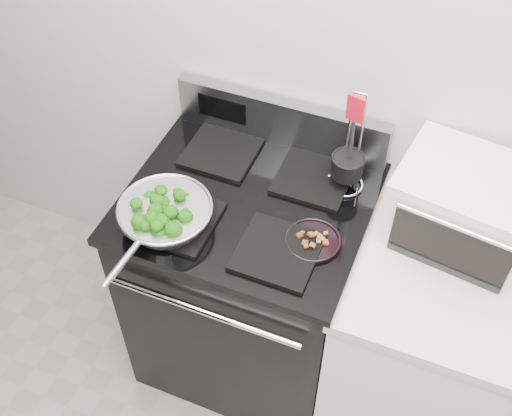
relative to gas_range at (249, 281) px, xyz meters
The scene contains 8 objects.
back_wall 0.97m from the gas_range, 48.22° to the left, with size 4.00×0.02×2.70m, color #B4B1AB.
gas_range is the anchor object (origin of this frame).
counter 0.69m from the gas_range, ahead, with size 0.62×0.68×0.92m.
skillet 0.58m from the gas_range, 134.43° to the right, with size 0.30×0.48×0.06m.
broccoli_pile 0.60m from the gas_range, 134.81° to the right, with size 0.24×0.24×0.08m, color #0A3204, non-canonical shape.
bacon_plate 0.55m from the gas_range, 20.19° to the right, with size 0.17×0.17×0.04m.
utensil_holder 0.62m from the gas_range, 32.85° to the left, with size 0.12×0.12×0.38m.
toaster_oven 0.88m from the gas_range, 11.69° to the left, with size 0.48×0.39×0.25m.
Camera 1 is at (0.26, 0.11, 2.49)m, focal length 45.00 mm.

